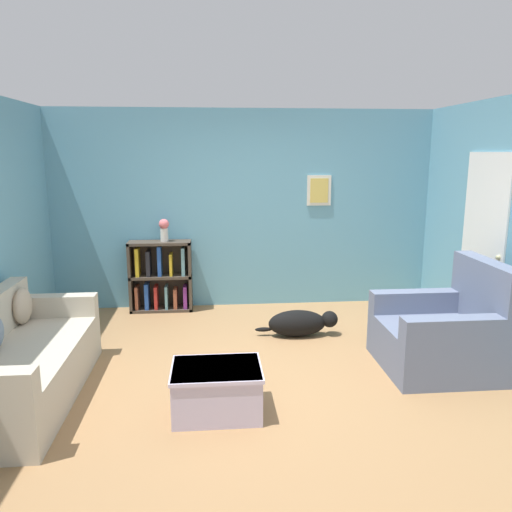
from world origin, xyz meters
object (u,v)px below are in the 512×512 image
Objects in this scene: coffee_table at (217,388)px; vase at (164,229)px; dog at (300,323)px; bookshelf at (161,277)px; couch at (16,364)px; recliner_chair at (446,333)px.

vase reaches higher than coffee_table.
dog is at bearing 59.39° from coffee_table.
bookshelf is 0.65m from vase.
bookshelf is 0.98× the size of dog.
couch is 2.05× the size of dog.
bookshelf reaches higher than coffee_table.
bookshelf is at bearing 144.50° from recliner_chair.
vase is (-0.63, 2.73, 0.88)m from coffee_table.
recliner_chair is at bearing -37.41° from dog.
bookshelf is 3.56m from recliner_chair.
couch reaches higher than coffee_table.
recliner_chair is 1.58m from dog.
couch is 2.09× the size of bookshelf.
vase is (1.03, 2.36, 0.77)m from couch.
recliner_chair reaches higher than bookshelf.
couch is 3.88m from recliner_chair.
coffee_table is at bearing -75.77° from bookshelf.
couch is at bearing -113.71° from vase.
coffee_table is 1.89m from dog.
bookshelf is at bearing 104.23° from coffee_table.
coffee_table is 2.45× the size of vase.
recliner_chair is at bearing 17.04° from coffee_table.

